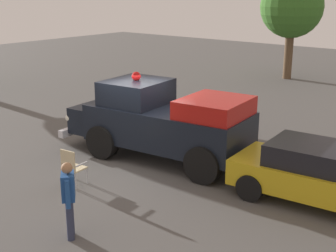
% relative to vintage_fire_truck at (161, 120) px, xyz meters
% --- Properties ---
extents(ground_plane, '(60.00, 60.00, 0.00)m').
position_rel_vintage_fire_truck_xyz_m(ground_plane, '(0.69, -0.36, -1.20)').
color(ground_plane, '#514F4C').
extents(vintage_fire_truck, '(2.88, 6.15, 2.59)m').
position_rel_vintage_fire_truck_xyz_m(vintage_fire_truck, '(0.00, 0.00, 0.00)').
color(vintage_fire_truck, black).
rests_on(vintage_fire_truck, ground).
extents(classic_hot_rod, '(2.23, 4.50, 1.46)m').
position_rel_vintage_fire_truck_xyz_m(classic_hot_rod, '(-0.02, 5.01, -0.45)').
color(classic_hot_rod, black).
rests_on(classic_hot_rod, ground).
extents(lawn_chair_near_truck, '(0.56, 0.57, 1.02)m').
position_rel_vintage_fire_truck_xyz_m(lawn_chair_near_truck, '(-3.46, -0.47, -0.61)').
color(lawn_chair_near_truck, '#B7BABF').
rests_on(lawn_chair_near_truck, ground).
extents(lawn_chair_by_car, '(0.61, 0.62, 1.02)m').
position_rel_vintage_fire_truck_xyz_m(lawn_chair_by_car, '(-2.94, -1.04, -0.61)').
color(lawn_chair_by_car, '#B7BABF').
rests_on(lawn_chair_by_car, ground).
extents(lawn_chair_spare, '(0.55, 0.56, 1.02)m').
position_rel_vintage_fire_truck_xyz_m(lawn_chair_spare, '(3.10, -0.48, -0.61)').
color(lawn_chair_spare, '#B7BABF').
rests_on(lawn_chair_spare, ground).
extents(spectator_seated, '(0.58, 0.44, 1.29)m').
position_rel_vintage_fire_truck_xyz_m(spectator_seated, '(-3.33, -0.46, -0.50)').
color(spectator_seated, '#383842').
rests_on(spectator_seated, ground).
extents(spectator_standing, '(0.50, 0.55, 1.68)m').
position_rel_vintage_fire_truck_xyz_m(spectator_standing, '(4.85, 1.57, -0.23)').
color(spectator_standing, '#2D334C').
rests_on(spectator_standing, ground).
extents(oak_tree_right, '(3.46, 3.46, 5.75)m').
position_rel_vintage_fire_truck_xyz_m(oak_tree_right, '(-14.51, -2.74, 2.79)').
color(oak_tree_right, brown).
rests_on(oak_tree_right, ground).
extents(traffic_cone, '(0.40, 0.40, 0.64)m').
position_rel_vintage_fire_truck_xyz_m(traffic_cone, '(-2.80, 2.76, -0.89)').
color(traffic_cone, orange).
rests_on(traffic_cone, ground).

